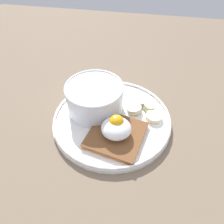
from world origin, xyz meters
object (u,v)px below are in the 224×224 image
Objects in this scene: oatmeal_bowl at (95,97)px; banana_slice_left at (140,101)px; poached_egg at (116,127)px; toast_slice at (116,135)px; banana_slice_right at (154,117)px; banana_slice_front at (150,107)px; banana_slice_back at (134,109)px.

oatmeal_bowl reaches higher than banana_slice_left.
poached_egg is at bearing -50.47° from oatmeal_bowl.
toast_slice is 11.37cm from banana_slice_left.
toast_slice is at bearing -50.93° from oatmeal_bowl.
banana_slice_right reaches higher than toast_slice.
banana_slice_front is 0.84× the size of banana_slice_back.
poached_egg is at bearing -110.37° from banana_slice_left.
oatmeal_bowl is at bearing 129.07° from toast_slice.
toast_slice is (5.85, -7.21, -2.67)cm from oatmeal_bowl.
banana_slice_front is at bearing -36.73° from banana_slice_left.
banana_slice_back is (8.65, 0.54, -2.62)cm from oatmeal_bowl.
oatmeal_bowl reaches higher than toast_slice.
toast_slice is 3.16× the size of banana_slice_front.
banana_slice_right is (7.17, 6.17, -2.27)cm from poached_egg.
poached_egg is at bearing -139.28° from banana_slice_right.
banana_slice_left reaches higher than toast_slice.
banana_slice_left is 3.12cm from banana_slice_back.
oatmeal_bowl is 3.96× the size of banana_slice_left.
oatmeal_bowl reaches higher than poached_egg.
banana_slice_right is (13.00, -0.90, -2.71)cm from oatmeal_bowl.
banana_slice_back reaches higher than toast_slice.
oatmeal_bowl reaches higher than banana_slice_front.
banana_slice_right is (7.15, 6.31, -0.04)cm from toast_slice.
banana_slice_front is 3.54cm from banana_slice_back.
poached_egg is 1.25× the size of banana_slice_back.
oatmeal_bowl is 2.13× the size of poached_egg.
banana_slice_back is (2.80, 7.75, 0.06)cm from toast_slice.
banana_slice_back is at bearing 3.60° from oatmeal_bowl.
banana_slice_left is (3.90, 10.68, 0.04)cm from toast_slice.
banana_slice_left is (-2.20, 1.64, -0.04)cm from banana_slice_front.
banana_slice_right is at bearing -18.38° from banana_slice_back.
banana_slice_left is (9.75, 3.47, -2.63)cm from oatmeal_bowl.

